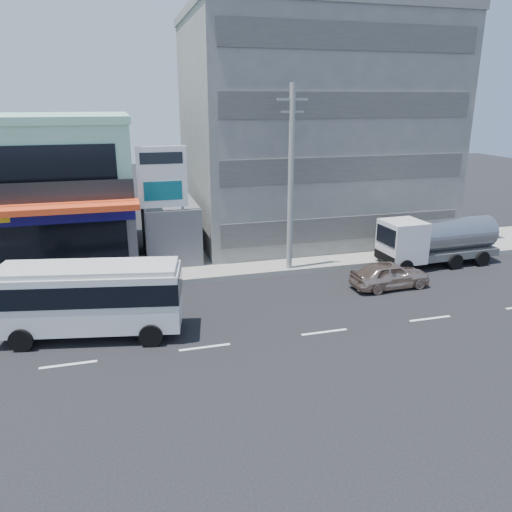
{
  "coord_description": "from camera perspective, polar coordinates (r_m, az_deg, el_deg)",
  "views": [
    {
      "loc": [
        -2.7,
        -17.29,
        9.18
      ],
      "look_at": [
        3.2,
        4.13,
        2.2
      ],
      "focal_mm": 35.0,
      "sensor_mm": 36.0,
      "label": 1
    }
  ],
  "objects": [
    {
      "name": "ground",
      "position": [
        19.76,
        -5.87,
        -10.34
      ],
      "size": [
        120.0,
        120.0,
        0.0
      ],
      "primitive_type": "plane",
      "color": "black",
      "rests_on": "ground"
    },
    {
      "name": "shop_building",
      "position": [
        32.1,
        -24.86,
        6.54
      ],
      "size": [
        12.4,
        11.7,
        8.0
      ],
      "color": "#4D4E53",
      "rests_on": "ground"
    },
    {
      "name": "billboard",
      "position": [
        26.92,
        -10.63,
        8.05
      ],
      "size": [
        2.6,
        0.18,
        6.9
      ],
      "color": "gray",
      "rests_on": "ground"
    },
    {
      "name": "tanker_truck",
      "position": [
        30.32,
        19.75,
        1.71
      ],
      "size": [
        7.15,
        2.56,
        2.78
      ],
      "color": "silver",
      "rests_on": "ground"
    },
    {
      "name": "gap_structure",
      "position": [
        30.34,
        -9.84,
        3.0
      ],
      "size": [
        3.0,
        6.0,
        3.5
      ],
      "primitive_type": "cube",
      "color": "#4D4E53",
      "rests_on": "ground"
    },
    {
      "name": "concrete_building",
      "position": [
        34.77,
        6.23,
        13.74
      ],
      "size": [
        16.0,
        12.0,
        14.0
      ],
      "primitive_type": "cube",
      "color": "gray",
      "rests_on": "ground"
    },
    {
      "name": "sedan",
      "position": [
        26.21,
        15.05,
        -2.08
      ],
      "size": [
        4.14,
        1.83,
        1.39
      ],
      "primitive_type": "imported",
      "rotation": [
        0.0,
        0.0,
        1.62
      ],
      "color": "#C7AB98",
      "rests_on": "ground"
    },
    {
      "name": "satellite_dish",
      "position": [
        28.97,
        -9.82,
        6.02
      ],
      "size": [
        1.5,
        1.5,
        0.15
      ],
      "primitive_type": "cylinder",
      "color": "slate",
      "rests_on": "gap_structure"
    },
    {
      "name": "minibus",
      "position": [
        20.92,
        -18.42,
        -4.21
      ],
      "size": [
        7.45,
        3.58,
        2.99
      ],
      "color": "silver",
      "rests_on": "ground"
    },
    {
      "name": "sidewalk",
      "position": [
        29.3,
        0.6,
        -0.51
      ],
      "size": [
        70.0,
        5.0,
        0.3
      ],
      "primitive_type": "cube",
      "color": "gray",
      "rests_on": "ground"
    },
    {
      "name": "utility_pole_near",
      "position": [
        26.49,
        4.0,
        8.64
      ],
      "size": [
        1.6,
        0.3,
        10.0
      ],
      "color": "#999993",
      "rests_on": "ground"
    }
  ]
}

